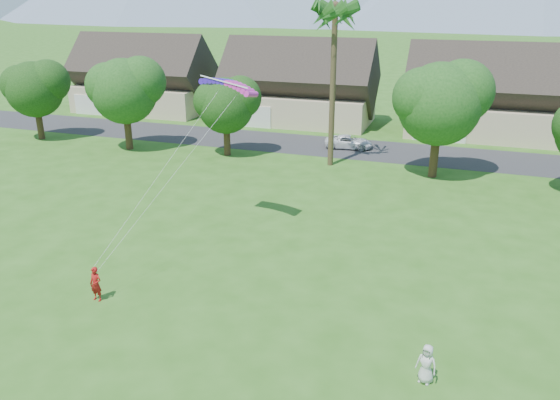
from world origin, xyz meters
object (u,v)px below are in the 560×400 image
at_px(parafoil_kite, 229,83).
at_px(watcher, 426,364).
at_px(kite_flyer, 96,284).
at_px(parked_car, 349,142).

bearing_deg(parafoil_kite, watcher, -30.40).
bearing_deg(watcher, kite_flyer, -167.14).
distance_m(watcher, parked_car, 31.42).
height_order(kite_flyer, parked_car, kite_flyer).
height_order(watcher, parked_car, watcher).
xyz_separation_m(watcher, parked_car, (-9.12, 30.06, -0.17)).
relative_size(kite_flyer, parafoil_kite, 0.49).
bearing_deg(parafoil_kite, parked_car, 93.35).
bearing_deg(parked_car, kite_flyer, 163.69).
height_order(watcher, parafoil_kite, parafoil_kite).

